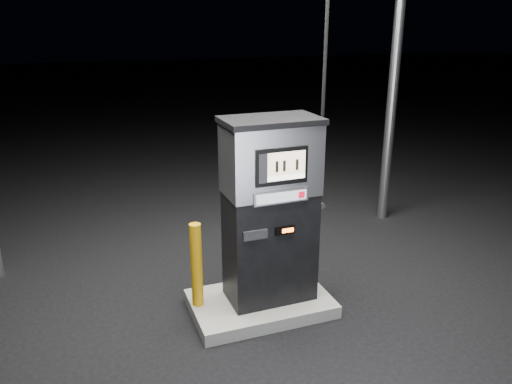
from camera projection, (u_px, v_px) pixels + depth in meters
name	position (u px, v px, depth m)	size (l,w,h in m)	color
ground	(260.00, 309.00, 5.87)	(80.00, 80.00, 0.00)	black
pump_island	(260.00, 304.00, 5.85)	(1.60, 1.00, 0.15)	slate
fuel_dispenser	(271.00, 210.00, 5.53)	(1.16, 0.64, 4.38)	black
bollard_left	(197.00, 265.00, 5.54)	(0.13, 0.13, 0.99)	orange
bollard_right	(304.00, 258.00, 5.87)	(0.11, 0.11, 0.84)	orange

